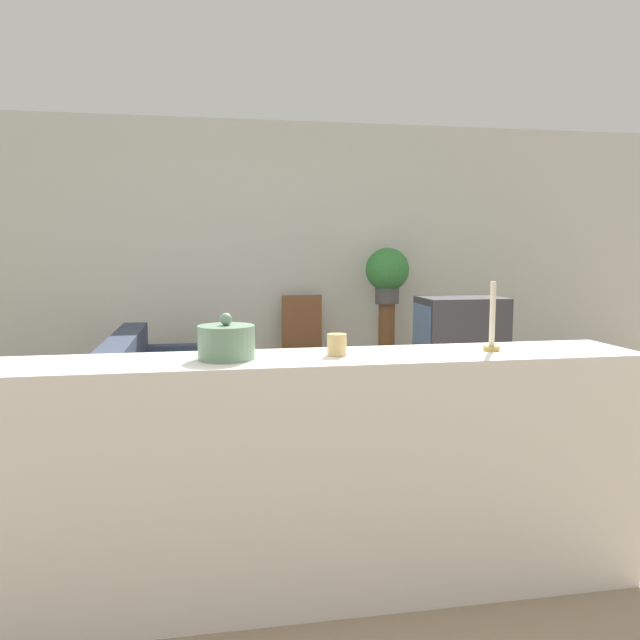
# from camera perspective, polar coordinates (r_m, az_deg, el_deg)

# --- Properties ---
(ground_plane) EXTENTS (14.00, 14.00, 0.00)m
(ground_plane) POSITION_cam_1_polar(r_m,az_deg,el_deg) (3.30, -1.49, -19.23)
(ground_plane) COLOR gray
(wall_back) EXTENTS (9.00, 0.06, 2.70)m
(wall_back) POSITION_cam_1_polar(r_m,az_deg,el_deg) (6.38, -6.31, 5.76)
(wall_back) COLOR silver
(wall_back) RESTS_ON ground_plane
(couch) EXTENTS (0.94, 1.90, 0.78)m
(couch) POSITION_cam_1_polar(r_m,az_deg,el_deg) (4.90, -13.62, -7.26)
(couch) COLOR #384256
(couch) RESTS_ON ground_plane
(tv_stand) EXTENTS (0.90, 0.50, 0.54)m
(tv_stand) POSITION_cam_1_polar(r_m,az_deg,el_deg) (5.40, 12.64, -6.05)
(tv_stand) COLOR brown
(tv_stand) RESTS_ON ground_plane
(television) EXTENTS (0.69, 0.48, 0.49)m
(television) POSITION_cam_1_polar(r_m,az_deg,el_deg) (5.31, 12.71, -0.60)
(television) COLOR #333338
(television) RESTS_ON tv_stand
(wooden_chair) EXTENTS (0.44, 0.44, 0.98)m
(wooden_chair) POSITION_cam_1_polar(r_m,az_deg,el_deg) (6.09, -1.51, -2.05)
(wooden_chair) COLOR brown
(wooden_chair) RESTS_ON ground_plane
(plant_stand) EXTENTS (0.16, 0.16, 0.89)m
(plant_stand) POSITION_cam_1_polar(r_m,az_deg,el_deg) (6.28, 6.09, -2.54)
(plant_stand) COLOR brown
(plant_stand) RESTS_ON ground_plane
(potted_plant) EXTENTS (0.43, 0.43, 0.55)m
(potted_plant) POSITION_cam_1_polar(r_m,az_deg,el_deg) (6.21, 6.17, 4.37)
(potted_plant) COLOR #4C4C51
(potted_plant) RESTS_ON plant_stand
(foreground_counter) EXTENTS (2.67, 0.44, 1.00)m
(foreground_counter) POSITION_cam_1_polar(r_m,az_deg,el_deg) (2.65, 0.17, -14.05)
(foreground_counter) COLOR white
(foreground_counter) RESTS_ON ground_plane
(decorative_bowl) EXTENTS (0.22, 0.22, 0.18)m
(decorative_bowl) POSITION_cam_1_polar(r_m,az_deg,el_deg) (2.47, -8.56, -1.99)
(decorative_bowl) COLOR gray
(decorative_bowl) RESTS_ON foreground_counter
(candle_jar) EXTENTS (0.08, 0.08, 0.09)m
(candle_jar) POSITION_cam_1_polar(r_m,az_deg,el_deg) (2.52, 1.55, -2.28)
(candle_jar) COLOR tan
(candle_jar) RESTS_ON foreground_counter
(candlestick) EXTENTS (0.07, 0.07, 0.29)m
(candlestick) POSITION_cam_1_polar(r_m,az_deg,el_deg) (2.73, 15.46, -0.64)
(candlestick) COLOR #B7933D
(candlestick) RESTS_ON foreground_counter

